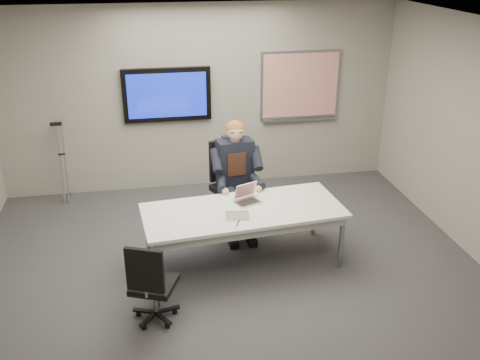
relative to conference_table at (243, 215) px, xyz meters
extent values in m
cube|color=#353537|center=(-0.20, -0.59, -0.63)|extent=(6.00, 6.00, 0.02)
cube|color=silver|center=(-0.20, -0.59, 2.17)|extent=(6.00, 6.00, 0.02)
cube|color=gray|center=(-0.20, 2.41, 0.77)|extent=(6.00, 0.02, 2.80)
cube|color=white|center=(0.00, 0.00, 0.06)|extent=(2.40, 1.17, 0.04)
cube|color=#BCBBB7|center=(0.00, 0.00, -0.01)|extent=(2.29, 1.07, 0.10)
cylinder|color=gray|center=(-1.04, -0.50, -0.30)|extent=(0.06, 0.06, 0.68)
cylinder|color=gray|center=(1.12, -0.31, -0.30)|extent=(0.06, 0.06, 0.68)
cylinder|color=gray|center=(-1.12, 0.31, -0.30)|extent=(0.06, 0.06, 0.68)
cylinder|color=gray|center=(1.04, 0.50, -0.30)|extent=(0.06, 0.06, 0.68)
cube|color=black|center=(-0.70, 2.36, 0.87)|extent=(1.30, 0.08, 0.80)
cube|color=#0D1B95|center=(-0.70, 2.32, 0.87)|extent=(1.16, 0.01, 0.66)
cube|color=gray|center=(1.35, 2.39, 0.92)|extent=(1.25, 0.04, 1.05)
cube|color=white|center=(1.35, 2.37, 0.92)|extent=(1.18, 0.01, 0.98)
cube|color=gray|center=(1.35, 2.35, 0.37)|extent=(1.18, 0.05, 0.04)
cylinder|color=gray|center=(0.07, 0.99, -0.32)|extent=(0.07, 0.07, 0.40)
cube|color=black|center=(0.07, 0.99, -0.12)|extent=(0.67, 0.67, 0.08)
cube|color=black|center=(-0.02, 1.21, 0.24)|extent=(0.45, 0.23, 0.58)
cylinder|color=gray|center=(-1.08, -0.89, -0.38)|extent=(0.05, 0.05, 0.32)
cube|color=black|center=(-1.08, -0.89, -0.22)|extent=(0.54, 0.54, 0.06)
cube|color=black|center=(-1.16, -1.07, 0.07)|extent=(0.36, 0.19, 0.46)
cube|color=black|center=(0.07, 0.95, 0.28)|extent=(0.49, 0.32, 0.64)
cube|color=#331D15|center=(0.07, 0.82, 0.31)|extent=(0.24, 0.05, 0.31)
sphere|color=#ECB890|center=(0.07, 0.92, 0.73)|extent=(0.23, 0.23, 0.23)
ellipsoid|color=#974E26|center=(0.07, 0.94, 0.76)|extent=(0.24, 0.24, 0.20)
cube|color=silver|center=(0.08, 0.15, 0.09)|extent=(0.35, 0.30, 0.02)
cube|color=black|center=(0.08, 0.14, 0.10)|extent=(0.28, 0.23, 0.00)
cube|color=silver|center=(0.08, 0.28, 0.19)|extent=(0.30, 0.18, 0.19)
cube|color=#AD121E|center=(0.08, 0.28, 0.20)|extent=(0.26, 0.15, 0.16)
cylinder|color=black|center=(-0.12, -0.33, 0.09)|extent=(0.07, 0.14, 0.01)
camera|label=1|loc=(-1.05, -5.45, 2.90)|focal=40.00mm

